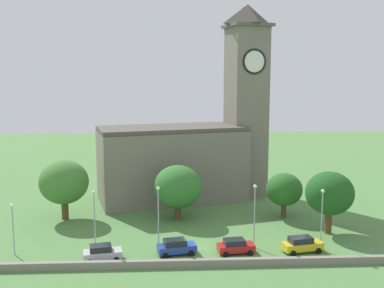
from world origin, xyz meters
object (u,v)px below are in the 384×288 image
at_px(tree_riverside_west, 178,187).
at_px(church, 193,146).
at_px(streetlamp_east_end, 322,210).
at_px(car_red, 235,246).
at_px(streetlamp_west_mid, 94,212).
at_px(streetlamp_east_mid, 255,207).
at_px(tree_by_tower, 284,190).
at_px(streetlamp_central, 158,208).
at_px(tree_riverside_east, 330,193).
at_px(car_blue, 176,247).
at_px(tree_churchyard, 64,182).
at_px(car_silver, 102,253).
at_px(car_yellow, 302,244).
at_px(streetlamp_west_end, 13,220).

bearing_deg(tree_riverside_west, church, 77.09).
bearing_deg(church, streetlamp_east_end, -60.49).
height_order(car_red, streetlamp_east_end, streetlamp_east_end).
height_order(car_red, streetlamp_west_mid, streetlamp_west_mid).
relative_size(streetlamp_east_mid, tree_by_tower, 1.19).
xyz_separation_m(car_red, streetlamp_central, (-9.09, 1.63, 4.26)).
xyz_separation_m(streetlamp_east_mid, tree_riverside_east, (10.84, 4.81, 0.24)).
bearing_deg(tree_by_tower, car_blue, -139.89).
relative_size(church, car_blue, 6.80).
bearing_deg(tree_by_tower, tree_riverside_east, -59.52).
height_order(streetlamp_east_mid, tree_churchyard, tree_churchyard).
bearing_deg(streetlamp_central, car_silver, -153.98).
relative_size(church, tree_by_tower, 4.91).
relative_size(car_yellow, tree_by_tower, 0.76).
relative_size(car_red, streetlamp_central, 0.58).
xyz_separation_m(tree_by_tower, tree_riverside_west, (-15.65, -0.26, 0.65)).
bearing_deg(car_red, church, 98.36).
relative_size(car_red, streetlamp_east_end, 0.60).
bearing_deg(tree_riverside_west, streetlamp_east_mid, -52.39).
bearing_deg(car_red, streetlamp_east_mid, 32.45).
xyz_separation_m(streetlamp_east_mid, tree_riverside_west, (-9.03, 11.73, -0.32)).
height_order(streetlamp_west_end, streetlamp_west_mid, streetlamp_west_mid).
height_order(car_silver, tree_by_tower, tree_by_tower).
bearing_deg(streetlamp_east_end, streetlamp_west_mid, 178.78).
bearing_deg(streetlamp_east_mid, tree_churchyard, 153.35).
relative_size(car_red, tree_churchyard, 0.52).
xyz_separation_m(car_silver, tree_churchyard, (-7.56, 15.84, 4.57)).
bearing_deg(car_silver, car_yellow, 3.53).
distance_m(car_yellow, tree_riverside_west, 20.07).
distance_m(car_silver, car_blue, 8.54).
xyz_separation_m(car_silver, streetlamp_east_end, (25.80, 1.96, 4.03)).
bearing_deg(streetlamp_east_end, tree_churchyard, 157.42).
relative_size(car_silver, car_blue, 0.95).
relative_size(car_blue, streetlamp_central, 0.61).
relative_size(car_blue, streetlamp_west_mid, 0.64).
bearing_deg(streetlamp_west_end, car_yellow, -1.43).
bearing_deg(tree_churchyard, streetlamp_central, -42.54).
distance_m(tree_riverside_east, tree_riverside_west, 21.05).
xyz_separation_m(streetlamp_west_mid, streetlamp_east_end, (26.95, -0.57, -0.02)).
bearing_deg(tree_churchyard, car_silver, -64.48).
distance_m(church, car_red, 27.01).
xyz_separation_m(streetlamp_west_end, tree_by_tower, (35.06, 12.76, 0.03)).
bearing_deg(church, tree_riverside_east, -48.13).
relative_size(car_silver, streetlamp_west_end, 0.74).
bearing_deg(car_silver, streetlamp_west_mid, 114.32).
bearing_deg(streetlamp_west_mid, streetlamp_west_end, -178.46).
relative_size(car_silver, tree_riverside_east, 0.55).
xyz_separation_m(streetlamp_west_end, streetlamp_east_end, (36.33, -0.32, 0.77)).
xyz_separation_m(car_yellow, streetlamp_central, (-17.03, 1.65, 4.19)).
distance_m(tree_churchyard, tree_riverside_east, 37.19).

